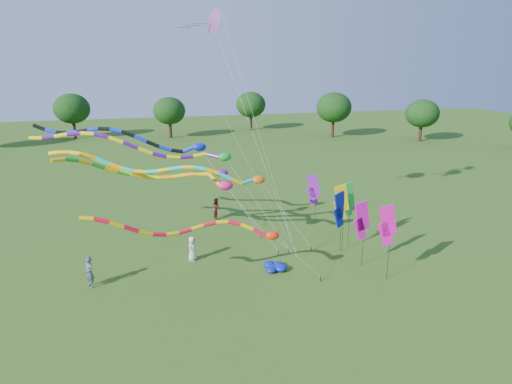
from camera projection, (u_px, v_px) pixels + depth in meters
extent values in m
plane|color=#2D5A17|center=(277.00, 296.00, 23.11)|extent=(160.00, 160.00, 0.00)
cylinder|color=#382314|center=(425.00, 128.00, 72.55)|extent=(0.50, 0.50, 2.47)
ellipsoid|color=#0E330E|center=(428.00, 109.00, 71.60)|extent=(5.21, 5.21, 4.43)
cylinder|color=#382314|center=(334.00, 125.00, 75.17)|extent=(0.50, 0.50, 2.79)
ellipsoid|color=#0E330E|center=(335.00, 104.00, 74.10)|extent=(5.89, 5.89, 5.01)
cylinder|color=#382314|center=(251.00, 123.00, 77.88)|extent=(0.50, 0.50, 2.66)
ellipsoid|color=#0E330E|center=(251.00, 104.00, 76.86)|extent=(5.61, 5.61, 4.77)
cylinder|color=#382314|center=(169.00, 126.00, 72.01)|extent=(0.50, 0.50, 3.36)
ellipsoid|color=#0E330E|center=(167.00, 99.00, 70.72)|extent=(7.09, 7.09, 6.03)
cylinder|color=#382314|center=(81.00, 134.00, 65.57)|extent=(0.50, 0.50, 2.93)
ellipsoid|color=#0E330E|center=(78.00, 109.00, 64.45)|extent=(6.19, 6.19, 5.26)
cylinder|color=black|center=(321.00, 279.00, 24.62)|extent=(0.05, 0.05, 0.30)
cylinder|color=silver|center=(297.00, 257.00, 23.92)|extent=(0.02, 0.02, 4.01)
ellipsoid|color=#F72C0D|center=(272.00, 235.00, 23.26)|extent=(0.77, 0.49, 0.49)
cylinder|color=red|center=(260.00, 233.00, 23.18)|extent=(0.22, 0.22, 0.78)
cylinder|color=#E2AD0B|center=(247.00, 227.00, 23.14)|extent=(0.22, 0.22, 0.74)
cylinder|color=red|center=(235.00, 223.00, 23.10)|extent=(0.22, 0.22, 0.69)
cylinder|color=#E2AD0B|center=(222.00, 222.00, 23.05)|extent=(0.22, 0.22, 0.67)
cylinder|color=red|center=(210.00, 224.00, 22.97)|extent=(0.22, 0.22, 0.67)
cylinder|color=#E2AD0B|center=(198.00, 227.00, 22.86)|extent=(0.22, 0.22, 0.69)
cylinder|color=red|center=(185.00, 231.00, 22.68)|extent=(0.22, 0.22, 0.69)
cylinder|color=#E2AD0B|center=(172.00, 234.00, 22.43)|extent=(0.22, 0.22, 0.69)
cylinder|color=red|center=(159.00, 234.00, 22.11)|extent=(0.22, 0.22, 0.71)
cylinder|color=#E2AD0B|center=(146.00, 233.00, 21.74)|extent=(0.22, 0.22, 0.75)
cylinder|color=red|center=(131.00, 229.00, 21.37)|extent=(0.22, 0.22, 0.77)
cylinder|color=#E2AD0B|center=(116.00, 224.00, 21.03)|extent=(0.22, 0.22, 0.75)
cylinder|color=red|center=(102.00, 221.00, 20.76)|extent=(0.22, 0.22, 0.71)
cylinder|color=#E2AD0B|center=(87.00, 218.00, 20.58)|extent=(0.22, 0.22, 0.67)
cylinder|color=black|center=(278.00, 253.00, 27.93)|extent=(0.05, 0.05, 0.30)
cylinder|color=silver|center=(252.00, 219.00, 27.49)|extent=(0.02, 0.02, 5.51)
ellipsoid|color=#F31B72|center=(226.00, 186.00, 27.09)|extent=(0.97, 0.62, 0.62)
cylinder|color=#FF980D|center=(215.00, 180.00, 27.35)|extent=(0.28, 0.28, 1.12)
cylinder|color=yellow|center=(204.00, 174.00, 27.64)|extent=(0.28, 0.28, 0.81)
cylinder|color=#FF980D|center=(191.00, 174.00, 27.76)|extent=(0.28, 0.28, 0.82)
cylinder|color=yellow|center=(179.00, 176.00, 27.84)|extent=(0.28, 0.28, 0.83)
cylinder|color=#FF980D|center=(167.00, 177.00, 27.85)|extent=(0.28, 0.28, 0.83)
cylinder|color=yellow|center=(154.00, 177.00, 27.79)|extent=(0.28, 0.28, 0.84)
cylinder|color=#FF980D|center=(140.00, 175.00, 27.67)|extent=(0.28, 0.28, 0.86)
cylinder|color=yellow|center=(127.00, 171.00, 27.53)|extent=(0.28, 0.28, 0.90)
cylinder|color=#FF980D|center=(113.00, 166.00, 27.38)|extent=(0.28, 0.28, 0.91)
cylinder|color=yellow|center=(100.00, 161.00, 27.29)|extent=(0.28, 0.28, 0.88)
cylinder|color=#FF980D|center=(87.00, 156.00, 27.28)|extent=(0.28, 0.28, 0.84)
cylinder|color=yellow|center=(75.00, 153.00, 27.37)|extent=(0.28, 0.28, 0.82)
cylinder|color=#FF980D|center=(64.00, 152.00, 27.56)|extent=(0.28, 0.28, 0.82)
cylinder|color=yellow|center=(54.00, 153.00, 27.84)|extent=(0.28, 0.28, 0.84)
cylinder|color=black|center=(289.00, 250.00, 28.33)|extent=(0.05, 0.05, 0.30)
cylinder|color=silver|center=(258.00, 205.00, 27.20)|extent=(0.02, 0.02, 7.49)
ellipsoid|color=green|center=(225.00, 157.00, 26.11)|extent=(0.81, 0.52, 0.52)
cylinder|color=#590D91|center=(213.00, 155.00, 26.25)|extent=(0.23, 0.23, 0.92)
cylinder|color=yellow|center=(200.00, 155.00, 26.34)|extent=(0.23, 0.23, 0.81)
cylinder|color=#590D91|center=(187.00, 157.00, 26.15)|extent=(0.23, 0.23, 0.81)
cylinder|color=yellow|center=(173.00, 157.00, 25.89)|extent=(0.23, 0.23, 0.82)
cylinder|color=#590D91|center=(160.00, 155.00, 25.59)|extent=(0.23, 0.23, 0.85)
cylinder|color=yellow|center=(145.00, 151.00, 25.27)|extent=(0.23, 0.23, 0.88)
cylinder|color=#590D91|center=(131.00, 145.00, 24.98)|extent=(0.23, 0.23, 0.88)
cylinder|color=yellow|center=(116.00, 140.00, 24.74)|extent=(0.23, 0.23, 0.85)
cylinder|color=#590D91|center=(102.00, 136.00, 24.59)|extent=(0.23, 0.23, 0.81)
cylinder|color=yellow|center=(88.00, 134.00, 24.55)|extent=(0.23, 0.23, 0.80)
cylinder|color=#590D91|center=(74.00, 134.00, 24.61)|extent=(0.23, 0.23, 0.81)
cylinder|color=yellow|center=(61.00, 135.00, 24.73)|extent=(0.23, 0.23, 0.82)
cylinder|color=#590D91|center=(49.00, 137.00, 24.89)|extent=(0.23, 0.23, 0.82)
cylinder|color=yellow|center=(36.00, 138.00, 25.03)|extent=(0.23, 0.23, 0.81)
cylinder|color=black|center=(261.00, 237.00, 30.56)|extent=(0.05, 0.05, 0.30)
cylinder|color=silver|center=(231.00, 192.00, 29.51)|extent=(0.02, 0.02, 7.61)
ellipsoid|color=#0D17C3|center=(199.00, 147.00, 28.50)|extent=(0.90, 0.58, 0.58)
cylinder|color=#0E2EE1|center=(189.00, 149.00, 28.54)|extent=(0.26, 0.26, 0.82)
cylinder|color=black|center=(177.00, 151.00, 28.46)|extent=(0.26, 0.26, 0.79)
cylinder|color=#0E2EE1|center=(165.00, 148.00, 28.20)|extent=(0.26, 0.26, 0.82)
cylinder|color=black|center=(153.00, 144.00, 27.92)|extent=(0.26, 0.26, 0.85)
cylinder|color=#0E2EE1|center=(140.00, 139.00, 27.69)|extent=(0.26, 0.26, 0.85)
cylinder|color=black|center=(128.00, 134.00, 27.52)|extent=(0.26, 0.26, 0.81)
cylinder|color=#0E2EE1|center=(116.00, 130.00, 27.46)|extent=(0.26, 0.26, 0.77)
cylinder|color=black|center=(104.00, 129.00, 27.49)|extent=(0.26, 0.26, 0.76)
cylinder|color=#0E2EE1|center=(93.00, 129.00, 27.62)|extent=(0.26, 0.26, 0.78)
cylinder|color=black|center=(83.00, 131.00, 27.80)|extent=(0.26, 0.26, 0.79)
cylinder|color=#0E2EE1|center=(72.00, 132.00, 28.00)|extent=(0.26, 0.26, 0.79)
cylinder|color=black|center=(62.00, 133.00, 28.15)|extent=(0.26, 0.26, 0.77)
cylinder|color=#0E2EE1|center=(51.00, 131.00, 28.24)|extent=(0.26, 0.26, 0.78)
cylinder|color=black|center=(40.00, 128.00, 28.23)|extent=(0.26, 0.26, 0.81)
cylinder|color=black|center=(311.00, 249.00, 28.57)|extent=(0.05, 0.05, 0.30)
cylinder|color=silver|center=(286.00, 214.00, 27.59)|extent=(0.02, 0.02, 5.99)
ellipsoid|color=#E85A0D|center=(259.00, 180.00, 26.65)|extent=(0.83, 0.53, 0.53)
cylinder|color=#0CD5D5|center=(248.00, 182.00, 26.38)|extent=(0.24, 0.24, 0.83)
cylinder|color=#FAB70D|center=(236.00, 181.00, 26.00)|extent=(0.24, 0.24, 0.82)
cylinder|color=#0CD5D5|center=(225.00, 176.00, 25.73)|extent=(0.24, 0.24, 0.81)
cylinder|color=#FAB70D|center=(212.00, 171.00, 25.54)|extent=(0.24, 0.24, 0.77)
cylinder|color=#0CD5D5|center=(200.00, 168.00, 25.44)|extent=(0.24, 0.24, 0.74)
cylinder|color=#FAB70D|center=(188.00, 167.00, 25.45)|extent=(0.24, 0.24, 0.74)
cylinder|color=#0CD5D5|center=(176.00, 168.00, 25.53)|extent=(0.24, 0.24, 0.75)
cylinder|color=#FAB70D|center=(164.00, 170.00, 25.66)|extent=(0.24, 0.24, 0.76)
cylinder|color=#0CD5D5|center=(152.00, 172.00, 25.77)|extent=(0.24, 0.24, 0.75)
cylinder|color=#FAB70D|center=(140.00, 172.00, 25.84)|extent=(0.24, 0.24, 0.74)
cylinder|color=#0CD5D5|center=(128.00, 170.00, 25.82)|extent=(0.24, 0.24, 0.75)
cylinder|color=#FAB70D|center=(116.00, 166.00, 25.71)|extent=(0.24, 0.24, 0.78)
cylinder|color=#0CD5D5|center=(103.00, 161.00, 25.51)|extent=(0.24, 0.24, 0.81)
cylinder|color=#FAB70D|center=(89.00, 156.00, 25.24)|extent=(0.24, 0.24, 0.80)
cylinder|color=black|center=(264.00, 223.00, 33.02)|extent=(0.05, 0.05, 0.30)
cylinder|color=silver|center=(244.00, 198.00, 31.63)|extent=(0.02, 0.02, 5.48)
ellipsoid|color=#930D8E|center=(222.00, 173.00, 30.28)|extent=(0.89, 0.57, 0.57)
cylinder|color=green|center=(214.00, 172.00, 29.67)|extent=(0.26, 0.26, 1.02)
cylinder|color=#FDB30D|center=(205.00, 169.00, 29.05)|extent=(0.26, 0.26, 0.78)
cylinder|color=green|center=(194.00, 167.00, 28.76)|extent=(0.26, 0.26, 0.76)
cylinder|color=#FDB30D|center=(182.00, 168.00, 28.56)|extent=(0.26, 0.26, 0.76)
cylinder|color=green|center=(171.00, 169.00, 28.43)|extent=(0.26, 0.26, 0.78)
cylinder|color=#FDB30D|center=(159.00, 172.00, 28.32)|extent=(0.26, 0.26, 0.78)
cylinder|color=green|center=(147.00, 174.00, 28.18)|extent=(0.26, 0.26, 0.76)
cylinder|color=#FDB30D|center=(135.00, 174.00, 27.98)|extent=(0.26, 0.26, 0.76)
cylinder|color=green|center=(123.00, 173.00, 27.70)|extent=(0.26, 0.26, 0.78)
cylinder|color=#FDB30D|center=(111.00, 170.00, 27.32)|extent=(0.26, 0.26, 0.82)
cylinder|color=green|center=(98.00, 166.00, 26.86)|extent=(0.26, 0.26, 0.83)
cylinder|color=#FDB30D|center=(85.00, 162.00, 26.36)|extent=(0.26, 0.26, 0.82)
cylinder|color=green|center=(72.00, 160.00, 25.83)|extent=(0.26, 0.26, 0.79)
cylinder|color=#FDB30D|center=(58.00, 160.00, 25.32)|extent=(0.26, 0.26, 0.77)
cylinder|color=black|center=(297.00, 257.00, 27.36)|extent=(0.04, 0.04, 0.30)
cylinder|color=silver|center=(253.00, 113.00, 24.99)|extent=(0.01, 0.01, 18.74)
cylinder|color=black|center=(297.00, 257.00, 27.36)|extent=(0.04, 0.04, 0.30)
cylinder|color=silver|center=(193.00, 57.00, 21.51)|extent=(0.01, 0.01, 27.14)
cylinder|color=black|center=(297.00, 257.00, 27.36)|extent=(0.04, 0.04, 0.30)
cylinder|color=silver|center=(255.00, 140.00, 26.94)|extent=(0.01, 0.01, 15.62)
cone|color=purple|center=(212.00, 21.00, 26.58)|extent=(1.88, 1.96, 1.75)
cube|color=purple|center=(201.00, 24.00, 26.46)|extent=(0.90, 0.12, 0.04)
cube|color=purple|center=(192.00, 25.00, 26.36)|extent=(0.90, 0.12, 0.04)
cube|color=purple|center=(183.00, 27.00, 26.27)|extent=(0.90, 0.12, 0.04)
cylinder|color=black|center=(341.00, 224.00, 28.01)|extent=(0.02, 0.02, 3.88)
cube|color=#0B18A6|center=(340.00, 205.00, 27.49)|extent=(1.09, 0.53, 1.93)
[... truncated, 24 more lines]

